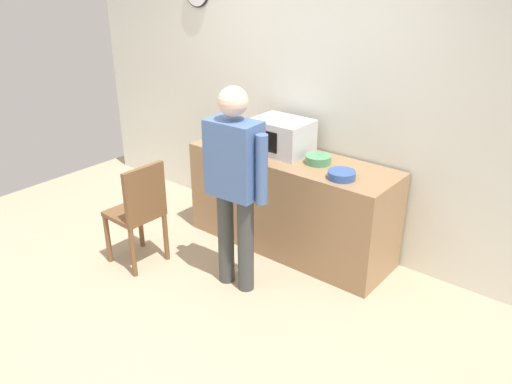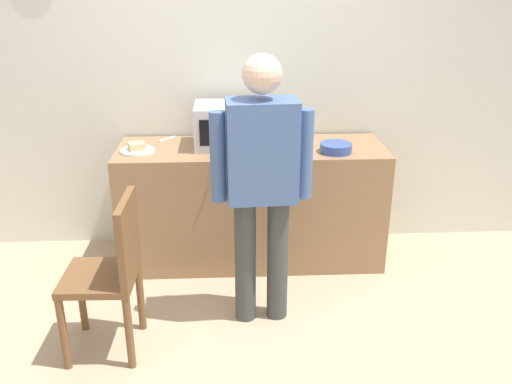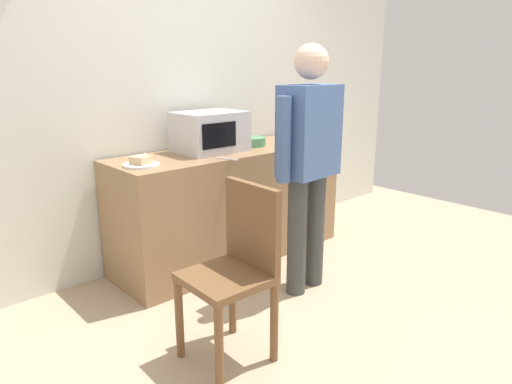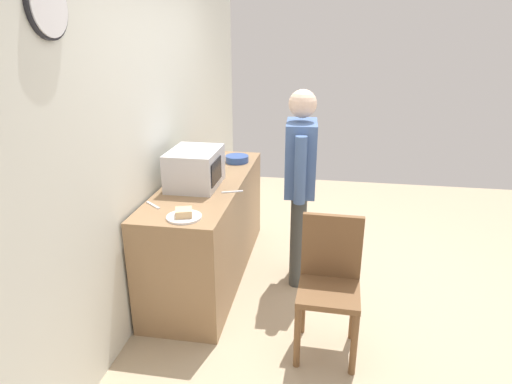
# 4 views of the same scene
# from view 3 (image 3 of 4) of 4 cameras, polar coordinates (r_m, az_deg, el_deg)

# --- Properties ---
(ground_plane) EXTENTS (6.00, 6.00, 0.00)m
(ground_plane) POSITION_cam_3_polar(r_m,az_deg,el_deg) (2.99, 9.77, -15.45)
(ground_plane) COLOR tan
(back_wall) EXTENTS (5.40, 0.13, 2.60)m
(back_wall) POSITION_cam_3_polar(r_m,az_deg,el_deg) (3.76, -9.26, 11.90)
(back_wall) COLOR silver
(back_wall) RESTS_ON ground_plane
(kitchen_counter) EXTENTS (1.92, 0.62, 0.88)m
(kitchen_counter) POSITION_cam_3_polar(r_m,az_deg,el_deg) (3.71, -3.17, -1.51)
(kitchen_counter) COLOR #93704C
(kitchen_counter) RESTS_ON ground_plane
(microwave) EXTENTS (0.50, 0.39, 0.30)m
(microwave) POSITION_cam_3_polar(r_m,az_deg,el_deg) (3.53, -5.70, 7.41)
(microwave) COLOR silver
(microwave) RESTS_ON kitchen_counter
(sandwich_plate) EXTENTS (0.24, 0.24, 0.07)m
(sandwich_plate) POSITION_cam_3_polar(r_m,az_deg,el_deg) (3.11, -13.99, 3.53)
(sandwich_plate) COLOR white
(sandwich_plate) RESTS_ON kitchen_counter
(salad_bowl) EXTENTS (0.22, 0.22, 0.06)m
(salad_bowl) POSITION_cam_3_polar(r_m,az_deg,el_deg) (3.89, 4.75, 6.41)
(salad_bowl) COLOR #33519E
(salad_bowl) RESTS_ON kitchen_counter
(cereal_bowl) EXTENTS (0.22, 0.22, 0.07)m
(cereal_bowl) POSITION_cam_3_polar(r_m,az_deg,el_deg) (3.78, -0.49, 6.26)
(cereal_bowl) COLOR #4C8E60
(cereal_bowl) RESTS_ON kitchen_counter
(fork_utensil) EXTENTS (0.12, 0.14, 0.01)m
(fork_utensil) POSITION_cam_3_polar(r_m,az_deg,el_deg) (3.45, -13.74, 4.40)
(fork_utensil) COLOR silver
(fork_utensil) RESTS_ON kitchen_counter
(spoon_utensil) EXTENTS (0.08, 0.17, 0.01)m
(spoon_utensil) POSITION_cam_3_polar(r_m,az_deg,el_deg) (3.23, -3.63, 4.10)
(spoon_utensil) COLOR silver
(spoon_utensil) RESTS_ON kitchen_counter
(person_standing) EXTENTS (0.59, 0.26, 1.65)m
(person_standing) POSITION_cam_3_polar(r_m,az_deg,el_deg) (3.05, 6.51, 4.78)
(person_standing) COLOR #3C4040
(person_standing) RESTS_ON ground_plane
(wooden_chair) EXTENTS (0.41, 0.41, 0.94)m
(wooden_chair) POSITION_cam_3_polar(r_m,az_deg,el_deg) (2.43, -2.36, -8.92)
(wooden_chair) COLOR brown
(wooden_chair) RESTS_ON ground_plane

